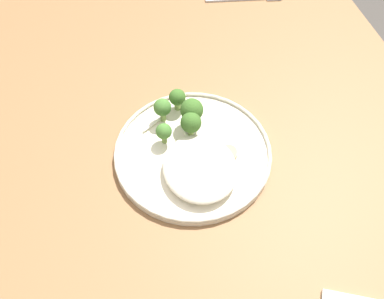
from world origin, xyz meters
The scene contains 18 objects.
ground centered at (0.00, 0.00, 0.00)m, with size 6.00×6.00×0.00m, color #47423D.
wooden_dining_table centered at (0.00, 0.00, 0.66)m, with size 1.40×1.00×0.74m.
dinner_plate centered at (0.01, 0.00, 0.75)m, with size 0.29×0.29×0.02m.
noodle_bed centered at (-0.03, 0.00, 0.77)m, with size 0.15×0.13×0.03m.
seared_scallop_center_golden centered at (-0.03, 0.02, 0.76)m, with size 0.03×0.03×0.01m.
seared_scallop_left_edge centered at (-0.07, -0.01, 0.76)m, with size 0.03×0.03×0.01m.
seared_scallop_front_small centered at (-0.05, 0.04, 0.76)m, with size 0.03×0.03×0.01m.
seared_scallop_tiny_bay centered at (-0.04, -0.03, 0.76)m, with size 0.03×0.03×0.01m.
seared_scallop_right_edge centered at (-0.03, 0.00, 0.76)m, with size 0.03×0.03×0.01m.
seared_scallop_large_seared centered at (-0.01, -0.06, 0.76)m, with size 0.03×0.03×0.01m.
seared_scallop_tilted_round centered at (0.00, 0.01, 0.76)m, with size 0.03×0.03×0.01m.
broccoli_floret_tall_stalk centered at (0.05, -0.01, 0.79)m, with size 0.04×0.04×0.06m.
broccoli_floret_left_leaning centered at (0.13, 0.00, 0.78)m, with size 0.03×0.03×0.05m.
broccoli_floret_near_rim centered at (0.08, -0.02, 0.79)m, with size 0.04×0.04×0.07m.
broccoli_floret_right_tilted centered at (0.05, 0.04, 0.78)m, with size 0.03×0.03×0.05m.
broccoli_floret_split_head centered at (0.10, 0.03, 0.79)m, with size 0.03×0.03×0.05m.
onion_sliver_curled_piece centered at (0.04, 0.00, 0.75)m, with size 0.05×0.01×0.00m, color silver.
onion_sliver_short_strip centered at (0.10, 0.05, 0.75)m, with size 0.06×0.01×0.00m, color silver.
Camera 1 is at (-0.45, 0.13, 1.44)m, focal length 42.83 mm.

